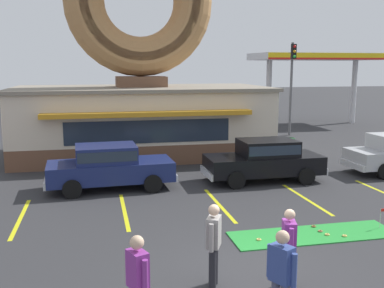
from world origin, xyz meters
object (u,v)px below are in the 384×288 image
object	(u,v)px
putting_flag_pin	(382,213)
car_black	(265,159)
pedestrian_hooded_kid	(289,245)
pedestrian_clipboard_woman	(214,241)
golf_ball	(290,240)
pedestrian_leather_jacket_man	(138,281)
traffic_light_pole	(292,77)
car_navy	(109,165)
pedestrian_blue_sweater_man	(281,275)
trash_bin	(289,148)

from	to	relation	value
putting_flag_pin	car_black	xyz separation A→B (m)	(-1.19, 5.56, 0.43)
pedestrian_hooded_kid	pedestrian_clipboard_woman	distance (m)	1.48
golf_ball	putting_flag_pin	world-z (taller)	putting_flag_pin
pedestrian_leather_jacket_man	traffic_light_pole	xyz separation A→B (m)	(11.55, 19.58, 2.74)
car_navy	pedestrian_blue_sweater_man	bearing A→B (deg)	-75.40
pedestrian_blue_sweater_man	trash_bin	world-z (taller)	pedestrian_blue_sweater_man
putting_flag_pin	car_navy	world-z (taller)	car_navy
golf_ball	pedestrian_hooded_kid	world-z (taller)	pedestrian_hooded_kid
car_navy	pedestrian_hooded_kid	distance (m)	8.77
pedestrian_hooded_kid	pedestrian_leather_jacket_man	distance (m)	3.23
car_black	car_navy	bearing A→B (deg)	178.97
pedestrian_leather_jacket_man	trash_bin	size ratio (longest dim) A/B	1.78
pedestrian_clipboard_woman	pedestrian_blue_sweater_man	bearing A→B (deg)	-67.55
pedestrian_hooded_kid	traffic_light_pole	world-z (taller)	traffic_light_pole
pedestrian_blue_sweater_man	traffic_light_pole	size ratio (longest dim) A/B	0.30
car_black	pedestrian_leather_jacket_man	size ratio (longest dim) A/B	2.63
pedestrian_hooded_kid	trash_bin	xyz separation A→B (m)	(5.42, 11.93, -0.40)
golf_ball	trash_bin	xyz separation A→B (m)	(4.37, 9.76, 0.45)
golf_ball	car_navy	size ratio (longest dim) A/B	0.01
car_navy	traffic_light_pole	bearing A→B (deg)	41.63
car_black	pedestrian_clipboard_woman	bearing A→B (deg)	-117.98
pedestrian_clipboard_woman	trash_bin	world-z (taller)	pedestrian_clipboard_woman
pedestrian_blue_sweater_man	pedestrian_clipboard_woman	xyz separation A→B (m)	(-0.70, 1.69, -0.02)
car_black	pedestrian_leather_jacket_man	world-z (taller)	pedestrian_leather_jacket_man
golf_ball	pedestrian_hooded_kid	size ratio (longest dim) A/B	0.03
pedestrian_clipboard_woman	trash_bin	xyz separation A→B (m)	(6.85, 11.56, -0.45)
pedestrian_hooded_kid	pedestrian_leather_jacket_man	xyz separation A→B (m)	(-3.06, -1.03, 0.07)
pedestrian_leather_jacket_man	golf_ball	bearing A→B (deg)	37.84
car_navy	pedestrian_clipboard_woman	size ratio (longest dim) A/B	2.72
putting_flag_pin	pedestrian_clipboard_woman	xyz separation A→B (m)	(-5.28, -2.13, 0.51)
car_black	traffic_light_pole	bearing A→B (deg)	60.96
car_navy	pedestrian_blue_sweater_man	world-z (taller)	pedestrian_blue_sweater_man
car_black	pedestrian_blue_sweater_man	size ratio (longest dim) A/B	2.62
car_black	pedestrian_blue_sweater_man	xyz separation A→B (m)	(-3.39, -9.38, 0.10)
car_black	pedestrian_hooded_kid	bearing A→B (deg)	-108.25
car_black	pedestrian_leather_jacket_man	distance (m)	10.74
pedestrian_leather_jacket_man	trash_bin	bearing A→B (deg)	56.79
car_navy	putting_flag_pin	bearing A→B (deg)	-38.80
golf_ball	traffic_light_pole	world-z (taller)	traffic_light_pole
putting_flag_pin	car_navy	size ratio (longest dim) A/B	0.12
pedestrian_blue_sweater_man	trash_bin	xyz separation A→B (m)	(6.15, 13.25, -0.47)
pedestrian_leather_jacket_man	car_black	bearing A→B (deg)	57.81
golf_ball	trash_bin	size ratio (longest dim) A/B	0.04
pedestrian_leather_jacket_man	pedestrian_blue_sweater_man	bearing A→B (deg)	-7.19
pedestrian_hooded_kid	traffic_light_pole	distance (m)	20.59
pedestrian_clipboard_woman	pedestrian_hooded_kid	bearing A→B (deg)	-14.53
trash_bin	pedestrian_clipboard_woman	bearing A→B (deg)	-120.64
golf_ball	putting_flag_pin	xyz separation A→B (m)	(2.81, 0.33, 0.39)
trash_bin	car_navy	bearing A→B (deg)	-156.43
pedestrian_blue_sweater_man	pedestrian_hooded_kid	distance (m)	1.51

